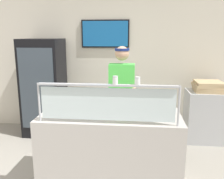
{
  "coord_description": "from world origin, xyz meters",
  "views": [
    {
      "loc": [
        1.2,
        -2.54,
        1.93
      ],
      "look_at": [
        0.9,
        0.42,
        1.26
      ],
      "focal_mm": 39.63,
      "sensor_mm": 36.0,
      "label": 1
    }
  ],
  "objects_px": {
    "pizza_tray": "(107,112)",
    "pizza_box_stack": "(208,86)",
    "parmesan_shaker": "(115,81)",
    "worker_figure": "(122,96)",
    "drink_fridge": "(44,87)",
    "pizza_server": "(108,111)",
    "pepper_flake_shaker": "(138,81)"
  },
  "relations": [
    {
      "from": "pizza_server",
      "to": "drink_fridge",
      "type": "bearing_deg",
      "value": 126.83
    },
    {
      "from": "pizza_tray",
      "to": "parmesan_shaker",
      "type": "relative_size",
      "value": 4.44
    },
    {
      "from": "parmesan_shaker",
      "to": "pizza_box_stack",
      "type": "height_order",
      "value": "parmesan_shaker"
    },
    {
      "from": "pizza_tray",
      "to": "drink_fridge",
      "type": "xyz_separation_m",
      "value": [
        -1.42,
        1.54,
        -0.04
      ]
    },
    {
      "from": "worker_figure",
      "to": "pizza_box_stack",
      "type": "height_order",
      "value": "worker_figure"
    },
    {
      "from": "pizza_server",
      "to": "pizza_box_stack",
      "type": "xyz_separation_m",
      "value": [
        1.61,
        1.51,
        0.03
      ]
    },
    {
      "from": "drink_fridge",
      "to": "parmesan_shaker",
      "type": "bearing_deg",
      "value": -50.65
    },
    {
      "from": "worker_figure",
      "to": "pizza_box_stack",
      "type": "bearing_deg",
      "value": 29.14
    },
    {
      "from": "worker_figure",
      "to": "drink_fridge",
      "type": "height_order",
      "value": "drink_fridge"
    },
    {
      "from": "pizza_tray",
      "to": "drink_fridge",
      "type": "height_order",
      "value": "drink_fridge"
    },
    {
      "from": "pizza_tray",
      "to": "worker_figure",
      "type": "xyz_separation_m",
      "value": [
        0.15,
        0.67,
        0.04
      ]
    },
    {
      "from": "pizza_server",
      "to": "parmesan_shaker",
      "type": "distance_m",
      "value": 0.58
    },
    {
      "from": "pizza_tray",
      "to": "pizza_server",
      "type": "distance_m",
      "value": 0.03
    },
    {
      "from": "pizza_tray",
      "to": "parmesan_shaker",
      "type": "height_order",
      "value": "parmesan_shaker"
    },
    {
      "from": "parmesan_shaker",
      "to": "pizza_box_stack",
      "type": "xyz_separation_m",
      "value": [
        1.49,
        1.85,
        -0.42
      ]
    },
    {
      "from": "pizza_server",
      "to": "pepper_flake_shaker",
      "type": "height_order",
      "value": "pepper_flake_shaker"
    },
    {
      "from": "pizza_server",
      "to": "pepper_flake_shaker",
      "type": "relative_size",
      "value": 3.2
    },
    {
      "from": "pizza_tray",
      "to": "pepper_flake_shaker",
      "type": "distance_m",
      "value": 0.7
    },
    {
      "from": "pizza_server",
      "to": "worker_figure",
      "type": "relative_size",
      "value": 0.16
    },
    {
      "from": "pizza_box_stack",
      "to": "pepper_flake_shaker",
      "type": "bearing_deg",
      "value": -124.0
    },
    {
      "from": "pizza_tray",
      "to": "pizza_box_stack",
      "type": "height_order",
      "value": "pizza_box_stack"
    },
    {
      "from": "drink_fridge",
      "to": "pizza_server",
      "type": "bearing_deg",
      "value": -47.39
    },
    {
      "from": "drink_fridge",
      "to": "pizza_tray",
      "type": "bearing_deg",
      "value": -47.35
    },
    {
      "from": "pepper_flake_shaker",
      "to": "drink_fridge",
      "type": "xyz_separation_m",
      "value": [
        -1.79,
        1.89,
        -0.51
      ]
    },
    {
      "from": "worker_figure",
      "to": "pepper_flake_shaker",
      "type": "bearing_deg",
      "value": -77.44
    },
    {
      "from": "pepper_flake_shaker",
      "to": "worker_figure",
      "type": "bearing_deg",
      "value": 102.56
    },
    {
      "from": "pepper_flake_shaker",
      "to": "pizza_box_stack",
      "type": "relative_size",
      "value": 0.18
    },
    {
      "from": "pizza_server",
      "to": "pepper_flake_shaker",
      "type": "distance_m",
      "value": 0.67
    },
    {
      "from": "pepper_flake_shaker",
      "to": "pizza_box_stack",
      "type": "distance_m",
      "value": 2.27
    },
    {
      "from": "pizza_tray",
      "to": "drink_fridge",
      "type": "bearing_deg",
      "value": 132.65
    },
    {
      "from": "pizza_server",
      "to": "worker_figure",
      "type": "xyz_separation_m",
      "value": [
        0.13,
        0.69,
        0.02
      ]
    },
    {
      "from": "pizza_server",
      "to": "pizza_tray",
      "type": "bearing_deg",
      "value": 123.37
    }
  ]
}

